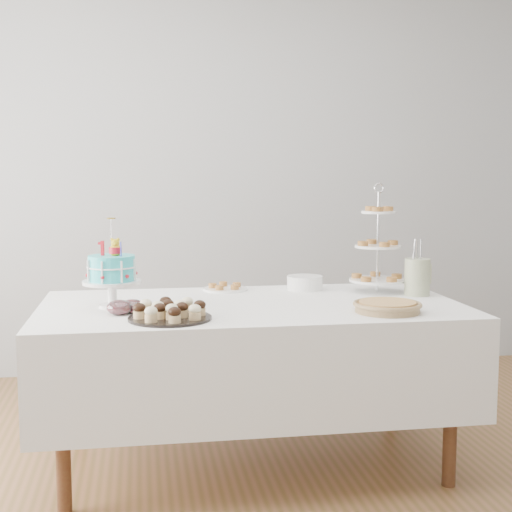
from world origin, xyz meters
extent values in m
plane|color=brown|center=(0.00, 0.00, 0.00)|extent=(5.00, 5.00, 0.00)
cube|color=#A6A8AB|center=(0.00, 2.00, 1.35)|extent=(5.00, 0.04, 2.70)
cube|color=white|center=(0.00, 0.30, 0.55)|extent=(1.92, 1.02, 0.45)
cylinder|color=#55371D|center=(-0.82, -0.07, 0.34)|extent=(0.06, 0.06, 0.67)
cylinder|color=#55371D|center=(0.82, -0.07, 0.34)|extent=(0.06, 0.06, 0.67)
cylinder|color=#55371D|center=(-0.82, 0.67, 0.34)|extent=(0.06, 0.06, 0.67)
cylinder|color=#55371D|center=(0.82, 0.67, 0.34)|extent=(0.06, 0.06, 0.67)
cylinder|color=#32D3DC|center=(-0.63, 0.30, 0.95)|extent=(0.20, 0.20, 0.11)
torus|color=white|center=(-0.63, 0.30, 0.95)|extent=(0.22, 0.22, 0.01)
cube|color=red|center=(-0.67, 0.30, 1.04)|extent=(0.02, 0.02, 0.07)
cylinder|color=blue|center=(-0.58, 0.25, 1.04)|extent=(0.01, 0.01, 0.07)
cylinder|color=silver|center=(-0.63, 0.33, 1.08)|extent=(0.00, 0.00, 0.16)
cylinder|color=gold|center=(-0.63, 0.33, 1.17)|extent=(0.04, 0.04, 0.01)
cylinder|color=black|center=(-0.39, -0.01, 0.78)|extent=(0.34, 0.34, 0.01)
ellipsoid|color=black|center=(-0.45, -0.01, 0.83)|extent=(0.05, 0.05, 0.04)
ellipsoid|color=beige|center=(-0.32, -0.01, 0.83)|extent=(0.05, 0.05, 0.04)
cylinder|color=#A28658|center=(0.55, 0.00, 0.79)|extent=(0.28, 0.28, 0.03)
cylinder|color=tan|center=(0.55, 0.00, 0.81)|extent=(0.24, 0.24, 0.02)
torus|color=#A28658|center=(0.55, 0.00, 0.80)|extent=(0.30, 0.30, 0.02)
cylinder|color=silver|center=(0.68, 0.52, 1.02)|extent=(0.01, 0.01, 0.51)
cylinder|color=white|center=(0.68, 0.52, 0.83)|extent=(0.28, 0.28, 0.01)
cylinder|color=white|center=(0.68, 0.52, 1.00)|extent=(0.23, 0.23, 0.01)
cylinder|color=white|center=(0.68, 0.52, 1.17)|extent=(0.17, 0.17, 0.01)
torus|color=silver|center=(0.68, 0.52, 1.29)|extent=(0.05, 0.01, 0.05)
cylinder|color=white|center=(0.33, 0.65, 0.81)|extent=(0.18, 0.18, 0.07)
cylinder|color=white|center=(-0.07, 0.70, 0.78)|extent=(0.23, 0.23, 0.01)
ellipsoid|color=silver|center=(-0.59, 0.13, 0.80)|extent=(0.11, 0.11, 0.06)
cylinder|color=#600810|center=(-0.59, 0.13, 0.80)|extent=(0.08, 0.08, 0.03)
ellipsoid|color=silver|center=(-0.54, 0.16, 0.80)|extent=(0.10, 0.10, 0.06)
cylinder|color=#600810|center=(-0.54, 0.16, 0.79)|extent=(0.07, 0.07, 0.03)
cylinder|color=beige|center=(0.84, 0.40, 0.86)|extent=(0.12, 0.12, 0.18)
cylinder|color=beige|center=(0.90, 0.39, 0.88)|extent=(0.01, 0.01, 0.10)
camera|label=1|loc=(-0.50, -2.89, 1.36)|focal=50.00mm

